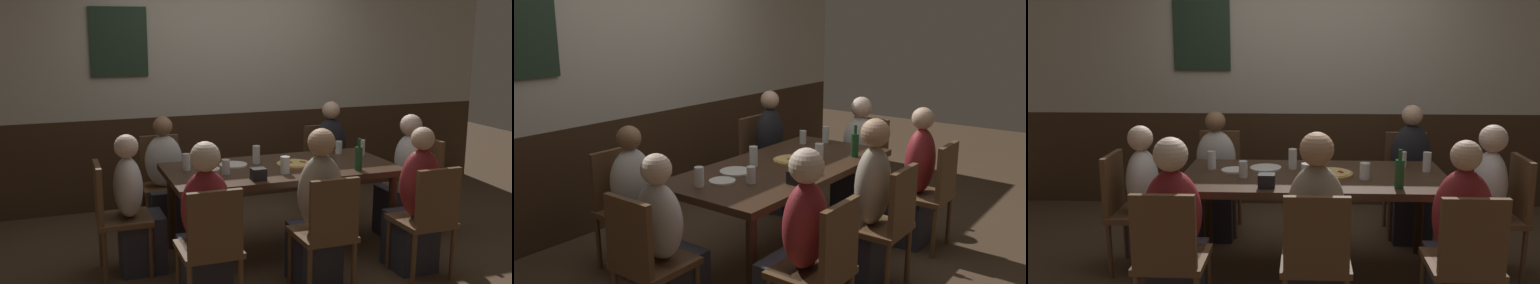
% 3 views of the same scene
% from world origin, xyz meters
% --- Properties ---
extents(ground_plane, '(12.00, 12.00, 0.00)m').
position_xyz_m(ground_plane, '(0.00, 0.00, 0.00)').
color(ground_plane, '#4C3826').
extents(wall_back, '(6.40, 0.13, 2.60)m').
position_xyz_m(wall_back, '(-0.01, 1.65, 1.30)').
color(wall_back, '#3D2819').
rests_on(wall_back, ground_plane).
extents(dining_table, '(1.89, 0.90, 0.74)m').
position_xyz_m(dining_table, '(0.00, 0.00, 0.66)').
color(dining_table, '#382316').
rests_on(dining_table, ground_plane).
extents(chair_head_east, '(0.40, 0.40, 0.88)m').
position_xyz_m(chair_head_east, '(1.36, 0.00, 0.50)').
color(chair_head_east, brown).
rests_on(chair_head_east, ground_plane).
extents(chair_right_far, '(0.40, 0.40, 0.88)m').
position_xyz_m(chair_right_far, '(0.83, 0.87, 0.50)').
color(chair_right_far, brown).
rests_on(chair_right_far, ground_plane).
extents(chair_head_west, '(0.40, 0.40, 0.88)m').
position_xyz_m(chair_head_west, '(-1.36, 0.00, 0.50)').
color(chair_head_west, brown).
rests_on(chair_head_west, ground_plane).
extents(chair_right_near, '(0.40, 0.40, 0.88)m').
position_xyz_m(chair_right_near, '(0.83, -0.87, 0.50)').
color(chair_right_near, brown).
rests_on(chair_right_near, ground_plane).
extents(chair_left_near, '(0.40, 0.40, 0.88)m').
position_xyz_m(chair_left_near, '(-0.83, -0.87, 0.50)').
color(chair_left_near, brown).
rests_on(chair_left_near, ground_plane).
extents(chair_left_far, '(0.40, 0.40, 0.88)m').
position_xyz_m(chair_left_far, '(-0.83, 0.87, 0.50)').
color(chair_left_far, brown).
rests_on(chair_left_far, ground_plane).
extents(chair_mid_near, '(0.40, 0.40, 0.88)m').
position_xyz_m(chair_mid_near, '(0.00, -0.87, 0.50)').
color(chair_mid_near, brown).
rests_on(chair_mid_near, ground_plane).
extents(person_head_east, '(0.37, 0.34, 1.11)m').
position_xyz_m(person_head_east, '(1.20, 0.00, 0.47)').
color(person_head_east, '#2D2D38').
rests_on(person_head_east, ground_plane).
extents(person_right_far, '(0.34, 0.37, 1.15)m').
position_xyz_m(person_right_far, '(0.83, 0.71, 0.48)').
color(person_right_far, '#2D2D38').
rests_on(person_right_far, ground_plane).
extents(person_head_west, '(0.37, 0.34, 1.09)m').
position_xyz_m(person_head_west, '(-1.20, 0.00, 0.45)').
color(person_head_west, '#2D2D38').
rests_on(person_head_west, ground_plane).
extents(person_right_near, '(0.34, 0.37, 1.15)m').
position_xyz_m(person_right_near, '(0.83, -0.71, 0.48)').
color(person_right_near, '#2D2D38').
rests_on(person_right_near, ground_plane).
extents(person_left_near, '(0.34, 0.37, 1.15)m').
position_xyz_m(person_left_near, '(-0.83, -0.71, 0.49)').
color(person_left_near, '#2D2D38').
rests_on(person_left_near, ground_plane).
extents(person_left_far, '(0.34, 0.37, 1.09)m').
position_xyz_m(person_left_far, '(-0.83, 0.70, 0.45)').
color(person_left_far, '#2D2D38').
rests_on(person_left_far, ground_plane).
extents(person_mid_near, '(0.34, 0.37, 1.19)m').
position_xyz_m(person_mid_near, '(0.00, -0.71, 0.50)').
color(person_mid_near, '#2D2D38').
rests_on(person_mid_near, ground_plane).
extents(pizza, '(0.30, 0.30, 0.03)m').
position_xyz_m(pizza, '(0.13, 0.00, 0.75)').
color(pizza, tan).
rests_on(pizza, dining_table).
extents(beer_glass_half, '(0.06, 0.06, 0.13)m').
position_xyz_m(beer_glass_half, '(-0.76, 0.14, 0.80)').
color(beer_glass_half, silver).
rests_on(beer_glass_half, dining_table).
extents(beer_glass_tall, '(0.08, 0.08, 0.14)m').
position_xyz_m(beer_glass_tall, '(-0.05, -0.22, 0.80)').
color(beer_glass_tall, silver).
rests_on(beer_glass_tall, dining_table).
extents(pint_glass_amber, '(0.06, 0.06, 0.12)m').
position_xyz_m(pint_glass_amber, '(0.68, 0.27, 0.79)').
color(pint_glass_amber, silver).
rests_on(pint_glass_amber, dining_table).
extents(pint_glass_stout, '(0.06, 0.06, 0.15)m').
position_xyz_m(pint_glass_stout, '(0.83, 0.13, 0.80)').
color(pint_glass_stout, silver).
rests_on(pint_glass_stout, dining_table).
extents(highball_clear, '(0.07, 0.07, 0.12)m').
position_xyz_m(highball_clear, '(0.35, -0.10, 0.79)').
color(highball_clear, silver).
rests_on(highball_clear, dining_table).
extents(tumbler_water, '(0.06, 0.06, 0.12)m').
position_xyz_m(tumbler_water, '(-0.50, -0.09, 0.79)').
color(tumbler_water, silver).
rests_on(tumbler_water, dining_table).
extents(tumbler_short, '(0.06, 0.06, 0.15)m').
position_xyz_m(tumbler_short, '(-0.16, 0.16, 0.81)').
color(tumbler_short, silver).
rests_on(tumbler_short, dining_table).
extents(beer_bottle_green, '(0.06, 0.06, 0.26)m').
position_xyz_m(beer_bottle_green, '(0.55, -0.31, 0.84)').
color(beer_bottle_green, '#194723').
rests_on(beer_bottle_green, dining_table).
extents(plate_white_large, '(0.24, 0.24, 0.01)m').
position_xyz_m(plate_white_large, '(-0.36, 0.16, 0.75)').
color(plate_white_large, white).
rests_on(plate_white_large, dining_table).
extents(plate_white_small, '(0.18, 0.18, 0.01)m').
position_xyz_m(plate_white_small, '(-0.59, 0.09, 0.75)').
color(plate_white_small, white).
rests_on(plate_white_small, dining_table).
extents(condiment_caddy, '(0.11, 0.09, 0.09)m').
position_xyz_m(condiment_caddy, '(-0.32, -0.33, 0.79)').
color(condiment_caddy, black).
rests_on(condiment_caddy, dining_table).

